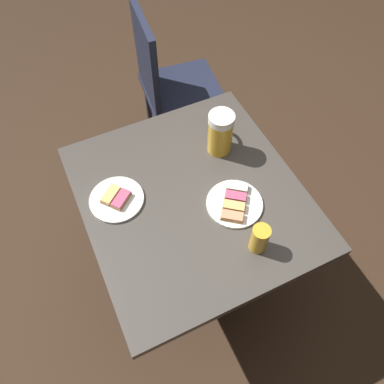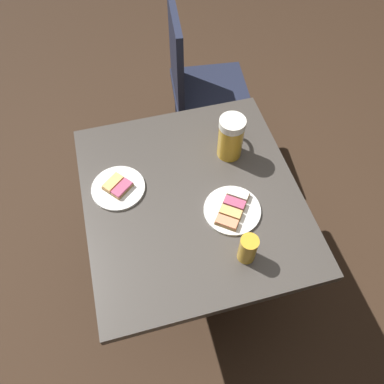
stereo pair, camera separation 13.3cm
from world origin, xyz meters
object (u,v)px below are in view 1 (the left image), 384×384
Objects in this scene: plate_near at (235,203)px; cafe_chair at (170,85)px; beer_mug at (220,132)px; beer_glass_small at (259,239)px; plate_far at (117,199)px.

cafe_chair is (-0.85, 0.11, -0.18)m from plate_near.
beer_glass_small is (0.43, -0.08, -0.03)m from beer_mug.
beer_mug is (-0.06, 0.44, 0.08)m from plate_far.
beer_mug is (-0.25, 0.07, 0.08)m from plate_near.
beer_mug reaches higher than plate_far.
beer_mug is at bearing 164.50° from plate_near.
plate_near is 0.87m from cafe_chair.
beer_mug is at bearing 97.92° from plate_far.
beer_mug is 1.58× the size of beer_glass_small.
plate_near is 0.21× the size of cafe_chair.
cafe_chair reaches higher than plate_far.
plate_far is 0.21× the size of cafe_chair.
plate_near is 0.41m from plate_far.
plate_near is at bearing -15.50° from beer_mug.
beer_mug reaches higher than plate_near.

